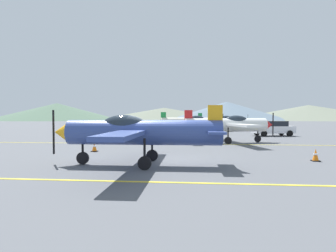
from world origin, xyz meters
name	(u,v)px	position (x,y,z in m)	size (l,w,h in m)	color
ground_plane	(158,162)	(0.00, 0.00, 0.00)	(400.00, 400.00, 0.00)	#54565B
apron_line_near	(143,182)	(0.00, -3.99, 0.01)	(80.00, 0.16, 0.01)	yellow
apron_line_far	(173,144)	(0.00, 8.63, 0.01)	(80.00, 0.16, 0.01)	yellow
airplane_near	(137,132)	(-0.81, -0.87, 1.48)	(7.57, 8.73, 2.63)	#33478C
airplane_mid	(229,124)	(4.44, 10.16, 1.48)	(7.68, 8.72, 2.63)	white
airplane_far	(192,122)	(1.29, 20.78, 1.48)	(7.67, 8.78, 2.63)	silver
airplane_back	(222,120)	(5.84, 30.83, 1.48)	(7.61, 8.76, 2.63)	#33478C
car_sedan	(273,128)	(10.16, 18.54, 0.84)	(4.57, 2.65, 1.62)	white
traffic_cone_front	(316,155)	(7.44, 1.00, 0.29)	(0.36, 0.36, 0.59)	black
traffic_cone_side	(94,147)	(-4.38, 3.53, 0.29)	(0.36, 0.36, 0.59)	black
hill_left	(57,112)	(-70.42, 129.20, 4.45)	(66.25, 66.25, 8.90)	#4C6651
hill_centerleft	(164,114)	(-16.97, 158.33, 3.60)	(83.31, 83.31, 7.20)	slate
hill_centerright	(227,111)	(17.82, 134.12, 4.76)	(61.88, 61.88, 9.52)	slate
hill_right	(308,112)	(64.35, 150.56, 4.14)	(87.73, 87.73, 8.28)	slate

